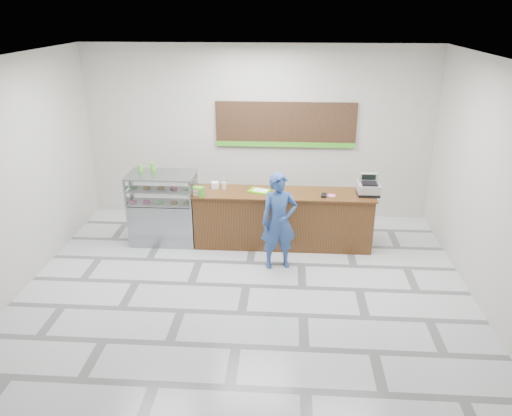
# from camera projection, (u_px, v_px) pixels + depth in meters

# --- Properties ---
(floor) EXTENTS (7.00, 7.00, 0.00)m
(floor) POSITION_uv_depth(u_px,v_px,m) (246.00, 286.00, 7.96)
(floor) COLOR silver
(floor) RESTS_ON ground
(back_wall) EXTENTS (7.00, 0.00, 7.00)m
(back_wall) POSITION_uv_depth(u_px,v_px,m) (258.00, 134.00, 10.07)
(back_wall) COLOR beige
(back_wall) RESTS_ON floor
(ceiling) EXTENTS (7.00, 7.00, 0.00)m
(ceiling) POSITION_uv_depth(u_px,v_px,m) (244.00, 58.00, 6.64)
(ceiling) COLOR silver
(ceiling) RESTS_ON back_wall
(sales_counter) EXTENTS (3.26, 0.76, 1.03)m
(sales_counter) POSITION_uv_depth(u_px,v_px,m) (283.00, 219.00, 9.16)
(sales_counter) COLOR brown
(sales_counter) RESTS_ON floor
(display_case) EXTENTS (1.22, 0.72, 1.33)m
(display_case) POSITION_uv_depth(u_px,v_px,m) (163.00, 208.00, 9.24)
(display_case) COLOR gray
(display_case) RESTS_ON floor
(menu_board) EXTENTS (2.80, 0.06, 0.90)m
(menu_board) POSITION_uv_depth(u_px,v_px,m) (286.00, 125.00, 9.93)
(menu_board) COLOR black
(menu_board) RESTS_ON back_wall
(cash_register) EXTENTS (0.38, 0.40, 0.36)m
(cash_register) POSITION_uv_depth(u_px,v_px,m) (368.00, 187.00, 8.83)
(cash_register) COLOR black
(cash_register) RESTS_ON sales_counter
(card_terminal) EXTENTS (0.12, 0.19, 0.04)m
(card_terminal) POSITION_uv_depth(u_px,v_px,m) (324.00, 195.00, 8.77)
(card_terminal) COLOR black
(card_terminal) RESTS_ON sales_counter
(serving_tray) EXTENTS (0.44, 0.37, 0.02)m
(serving_tray) POSITION_uv_depth(u_px,v_px,m) (259.00, 191.00, 9.02)
(serving_tray) COLOR #4FC601
(serving_tray) RESTS_ON sales_counter
(napkin_box) EXTENTS (0.16, 0.16, 0.11)m
(napkin_box) POSITION_uv_depth(u_px,v_px,m) (215.00, 185.00, 9.17)
(napkin_box) COLOR white
(napkin_box) RESTS_ON sales_counter
(straw_cup) EXTENTS (0.08, 0.08, 0.13)m
(straw_cup) POSITION_uv_depth(u_px,v_px,m) (224.00, 186.00, 9.12)
(straw_cup) COLOR silver
(straw_cup) RESTS_ON sales_counter
(promo_box) EXTENTS (0.21, 0.17, 0.16)m
(promo_box) POSITION_uv_depth(u_px,v_px,m) (198.00, 191.00, 8.78)
(promo_box) COLOR green
(promo_box) RESTS_ON sales_counter
(donut_decal) EXTENTS (0.16, 0.16, 0.00)m
(donut_decal) POSITION_uv_depth(u_px,v_px,m) (331.00, 196.00, 8.82)
(donut_decal) COLOR pink
(donut_decal) RESTS_ON sales_counter
(green_cup_left) EXTENTS (0.08, 0.08, 0.13)m
(green_cup_left) POSITION_uv_depth(u_px,v_px,m) (140.00, 168.00, 9.13)
(green_cup_left) COLOR green
(green_cup_left) RESTS_ON display_case
(green_cup_right) EXTENTS (0.09, 0.09, 0.14)m
(green_cup_right) POSITION_uv_depth(u_px,v_px,m) (153.00, 166.00, 9.18)
(green_cup_right) COLOR green
(green_cup_right) RESTS_ON display_case
(customer) EXTENTS (0.68, 0.52, 1.66)m
(customer) POSITION_uv_depth(u_px,v_px,m) (279.00, 221.00, 8.26)
(customer) COLOR #2A4A89
(customer) RESTS_ON floor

